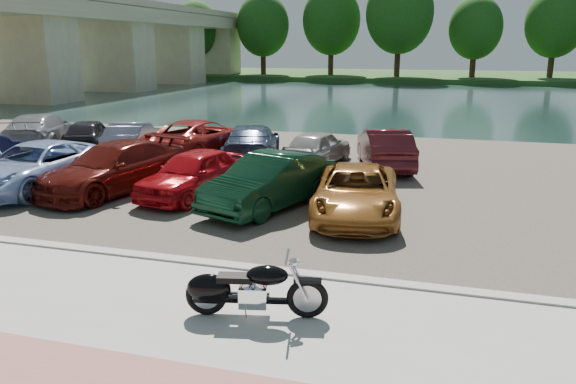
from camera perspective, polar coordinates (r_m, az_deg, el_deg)
name	(u,v)px	position (r m, az deg, el deg)	size (l,w,h in m)	color
ground	(200,317)	(9.68, -8.95, -12.42)	(200.00, 200.00, 0.00)	#595447
promenade	(171,344)	(8.87, -11.76, -14.87)	(60.00, 6.00, 0.10)	#A5A39B
kerb	(242,269)	(11.32, -4.69, -7.75)	(60.00, 0.30, 0.14)	#A5A39B
parking_lot	(333,174)	(19.63, 4.62, 1.79)	(60.00, 18.00, 0.04)	#413B35
river	(404,100)	(48.11, 11.69, 9.16)	(120.00, 40.00, 0.00)	#192D2D
far_bank	(424,76)	(79.96, 13.65, 11.35)	(120.00, 24.00, 0.60)	#1E4619
bridge	(110,33)	(58.23, -17.60, 15.14)	(7.00, 56.00, 8.55)	tan
far_trees	(462,19)	(73.62, 17.27, 16.47)	(70.25, 10.68, 12.52)	#372014
motorcycle	(243,289)	(9.22, -4.60, -9.83)	(2.30, 0.88, 1.05)	black
car_2	(36,167)	(18.94, -24.24, 2.36)	(2.40, 5.21, 1.45)	#9CB6E3
car_3	(114,168)	(17.84, -17.24, 2.37)	(2.08, 5.11, 1.48)	#54110C
car_4	(193,173)	(16.73, -9.59, 1.89)	(1.65, 4.09, 1.39)	#B00B13
car_5	(270,182)	(15.31, -1.88, 1.06)	(1.56, 4.48, 1.48)	black
car_6	(356,192)	(14.66, 6.96, -0.02)	(2.15, 4.66, 1.30)	#A06225
car_7	(40,130)	(26.87, -23.86, 5.75)	(2.10, 5.18, 1.50)	gray
car_8	(89,134)	(25.66, -19.59, 5.58)	(1.55, 3.86, 1.32)	black
car_9	(133,138)	(23.95, -15.49, 5.33)	(1.42, 4.08, 1.34)	slate
car_10	(200,138)	(22.95, -8.97, 5.47)	(2.46, 5.33, 1.48)	maroon
car_11	(252,143)	(21.57, -3.71, 4.98)	(2.01, 4.95, 1.44)	#2B3855
car_12	(317,147)	(21.11, 3.00, 4.61)	(1.55, 3.85, 1.31)	#A0A09C
car_13	(385,148)	(20.66, 9.81, 4.39)	(1.54, 4.42, 1.46)	#461216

